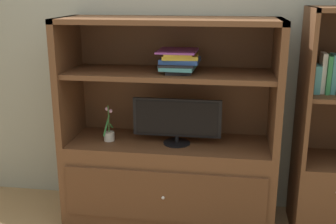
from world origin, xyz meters
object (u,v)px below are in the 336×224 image
Objects in this scene: bookshelf_tall at (331,164)px; upright_book_row at (331,75)px; potted_plant at (109,134)px; magazine_stack at (179,61)px; tv_monitor at (177,120)px; media_console at (169,159)px.

bookshelf_tall is 5.96× the size of upright_book_row.
upright_book_row is (1.59, 0.05, 0.50)m from potted_plant.
magazine_stack is 1.35m from bookshelf_tall.
bookshelf_tall is (1.14, 0.05, -0.30)m from tv_monitor.
bookshelf_tall reaches higher than tv_monitor.
upright_book_row is at bearing -171.30° from bookshelf_tall.
magazine_stack is at bearing 5.17° from potted_plant.
media_console is 2.42× the size of tv_monitor.
bookshelf_tall is at bearing 2.42° from tv_monitor.
media_console is at bearing 179.68° from upright_book_row.
tv_monitor is (0.06, -0.04, 0.34)m from media_console.
magazine_stack is (0.01, 0.04, 0.44)m from tv_monitor.
tv_monitor is 1.18m from bookshelf_tall.
media_console is 4.48× the size of magazine_stack.
potted_plant is 0.17× the size of bookshelf_tall.
magazine_stack is (0.07, -0.00, 0.77)m from media_console.
potted_plant is at bearing -179.07° from tv_monitor.
tv_monitor is 2.36× the size of potted_plant.
media_console is 0.78m from magazine_stack.
bookshelf_tall reaches higher than upright_book_row.
potted_plant is 1.01× the size of upright_book_row.
tv_monitor is 1.85× the size of magazine_stack.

